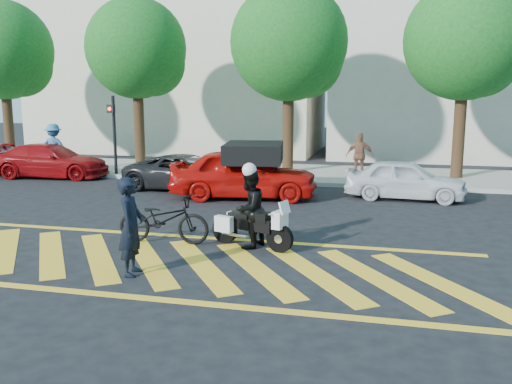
% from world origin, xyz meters
% --- Properties ---
extents(ground, '(90.00, 90.00, 0.00)m').
position_xyz_m(ground, '(0.00, 0.00, 0.00)').
color(ground, black).
rests_on(ground, ground).
extents(sidewalk, '(60.00, 5.00, 0.15)m').
position_xyz_m(sidewalk, '(0.00, 12.00, 0.07)').
color(sidewalk, '#9E998E').
rests_on(sidewalk, ground).
extents(crosswalk, '(12.33, 4.00, 0.01)m').
position_xyz_m(crosswalk, '(-0.04, 0.00, 0.00)').
color(crosswalk, yellow).
rests_on(crosswalk, ground).
extents(building_left, '(16.00, 8.00, 10.00)m').
position_xyz_m(building_left, '(-8.00, 21.00, 5.00)').
color(building_left, beige).
rests_on(building_left, ground).
extents(building_right, '(16.00, 8.00, 11.00)m').
position_xyz_m(building_right, '(9.00, 21.00, 5.50)').
color(building_right, beige).
rests_on(building_right, ground).
extents(tree_far_left, '(4.40, 4.40, 7.41)m').
position_xyz_m(tree_far_left, '(-12.87, 12.06, 5.05)').
color(tree_far_left, black).
rests_on(tree_far_left, ground).
extents(tree_left, '(4.20, 4.20, 7.26)m').
position_xyz_m(tree_left, '(-6.37, 12.06, 4.99)').
color(tree_left, black).
rests_on(tree_left, ground).
extents(tree_center, '(4.60, 4.60, 7.56)m').
position_xyz_m(tree_center, '(0.13, 12.06, 5.10)').
color(tree_center, black).
rests_on(tree_center, ground).
extents(tree_right, '(4.40, 4.40, 7.41)m').
position_xyz_m(tree_right, '(6.63, 12.06, 5.05)').
color(tree_right, black).
rests_on(tree_right, ground).
extents(signal_pole, '(0.28, 0.43, 3.20)m').
position_xyz_m(signal_pole, '(-6.50, 9.74, 1.92)').
color(signal_pole, black).
rests_on(signal_pole, ground).
extents(officer_bike, '(0.53, 0.72, 1.80)m').
position_xyz_m(officer_bike, '(-0.52, -0.85, 0.90)').
color(officer_bike, black).
rests_on(officer_bike, ground).
extents(bicycle, '(2.09, 0.88, 1.07)m').
position_xyz_m(bicycle, '(-0.81, 1.26, 0.54)').
color(bicycle, black).
rests_on(bicycle, ground).
extents(police_motorcycle, '(1.93, 0.97, 0.88)m').
position_xyz_m(police_motorcycle, '(1.13, 1.39, 0.48)').
color(police_motorcycle, black).
rests_on(police_motorcycle, ground).
extents(officer_moto, '(0.87, 0.98, 1.69)m').
position_xyz_m(officer_moto, '(1.11, 1.38, 0.85)').
color(officer_moto, black).
rests_on(officer_moto, ground).
extents(red_convertible, '(4.84, 2.55, 1.57)m').
position_xyz_m(red_convertible, '(-0.46, 6.80, 0.79)').
color(red_convertible, '#B80D08').
rests_on(red_convertible, ground).
extents(parked_left, '(4.72, 2.32, 1.32)m').
position_xyz_m(parked_left, '(-8.99, 9.20, 0.66)').
color(parked_left, '#92090C').
rests_on(parked_left, ground).
extents(parked_mid_left, '(4.53, 2.41, 1.21)m').
position_xyz_m(parked_mid_left, '(-2.71, 7.80, 0.61)').
color(parked_mid_left, black).
rests_on(parked_mid_left, ground).
extents(parked_mid_right, '(3.77, 1.71, 1.25)m').
position_xyz_m(parked_mid_right, '(4.50, 7.80, 0.63)').
color(parked_mid_right, silver).
rests_on(parked_mid_right, ground).
extents(pedestrian_left, '(1.37, 0.98, 1.93)m').
position_xyz_m(pedestrian_left, '(-9.36, 10.00, 1.11)').
color(pedestrian_left, teal).
rests_on(pedestrian_left, sidewalk).
extents(pedestrian_right, '(1.03, 0.48, 1.72)m').
position_xyz_m(pedestrian_right, '(2.93, 10.82, 1.01)').
color(pedestrian_right, brown).
rests_on(pedestrian_right, sidewalk).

